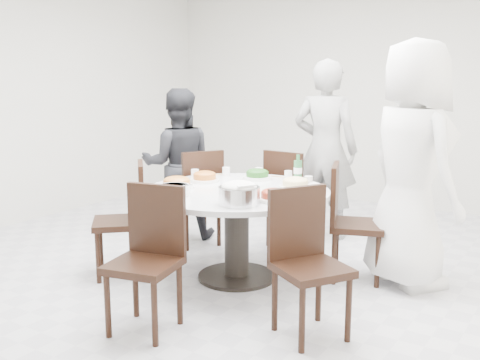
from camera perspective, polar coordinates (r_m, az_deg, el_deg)
The scene contains 23 objects.
floor at distance 4.98m, azimuth 1.25°, elevation -8.81°, with size 6.00×6.00×0.01m, color silver.
wall_back at distance 7.42m, azimuth 13.64°, elevation 8.41°, with size 6.00×0.01×2.80m, color silver.
wall_left at distance 6.77m, azimuth -21.12°, elevation 7.79°, with size 0.01×6.00×2.80m, color silver.
dining_table at distance 4.61m, azimuth -0.34°, elevation -5.54°, with size 1.50×1.50×0.75m, color silver.
chair_ne at distance 4.67m, azimuth 11.84°, elevation -4.28°, with size 0.42×0.42×0.95m, color black.
chair_n at distance 5.50m, azimuth 5.37°, elevation -1.80°, with size 0.42×0.42×0.95m, color black.
chair_nw at distance 5.53m, azimuth -4.54°, elevation -1.73°, with size 0.42×0.42×0.95m, color black.
chair_sw at distance 4.77m, azimuth -12.20°, elevation -3.98°, with size 0.42×0.42×0.95m, color black.
chair_s at distance 3.71m, azimuth -9.80°, elevation -8.17°, with size 0.42×0.42×0.95m, color black.
chair_se at distance 3.62m, azimuth 7.30°, elevation -8.62°, with size 0.42×0.42×0.95m, color black.
diner_right at distance 4.57m, azimuth 17.03°, elevation 1.47°, with size 0.95×0.62×1.94m, color white.
diner_middle at distance 5.77m, azimuth 8.66°, elevation 3.06°, with size 0.66×0.43×1.81m, color black.
diner_left at distance 5.73m, azimuth -6.33°, elevation 1.61°, with size 0.74×0.58×1.52m, color black.
dish_greens at distance 4.95m, azimuth 1.77°, elevation 0.46°, with size 0.25×0.25×0.06m, color white.
dish_pale at distance 4.57m, azimuth 5.65°, elevation -0.43°, with size 0.27×0.27×0.07m, color white.
dish_orange at distance 4.84m, azimuth -3.61°, elevation 0.22°, with size 0.25×0.25×0.07m, color white.
dish_redbrown at distance 4.11m, azimuth 3.51°, elevation -1.71°, with size 0.25×0.25×0.06m, color white.
dish_tofu at distance 4.59m, azimuth -6.45°, elevation -0.37°, with size 0.28×0.28×0.07m, color white.
rice_bowl at distance 4.00m, azimuth -0.09°, elevation -1.59°, with size 0.30×0.30×0.13m, color silver.
soup_bowl at distance 4.33m, azimuth -6.74°, elevation -1.02°, with size 0.25×0.25×0.08m, color white.
beverage_bottle at distance 4.80m, azimuth 5.90°, elevation 1.16°, with size 0.07×0.07×0.24m, color #296738.
tea_cups at distance 5.04m, azimuth 4.08°, elevation 0.70°, with size 0.07×0.07×0.08m, color white.
chopsticks at distance 5.06m, azimuth 3.37°, elevation 0.36°, with size 0.24×0.04×0.01m, color tan, non-canonical shape.
Camera 1 is at (2.45, -4.00, 1.67)m, focal length 42.00 mm.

